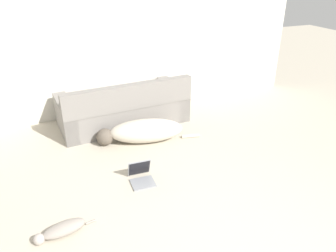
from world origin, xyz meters
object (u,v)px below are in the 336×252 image
at_px(dog, 143,131).
at_px(cat, 61,230).
at_px(laptop_open, 141,174).
at_px(couch, 124,109).

xyz_separation_m(dog, cat, (-1.35, -1.50, -0.11)).
height_order(dog, laptop_open, dog).
distance_m(couch, cat, 2.55).
height_order(couch, laptop_open, couch).
bearing_deg(couch, dog, 93.61).
height_order(couch, cat, couch).
relative_size(couch, dog, 1.36).
distance_m(cat, laptop_open, 1.17).
distance_m(couch, dog, 0.72).
xyz_separation_m(couch, cat, (-1.26, -2.21, -0.20)).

